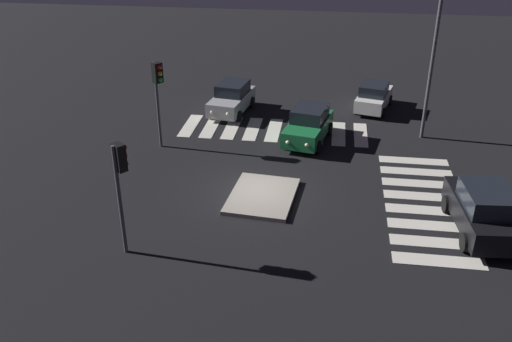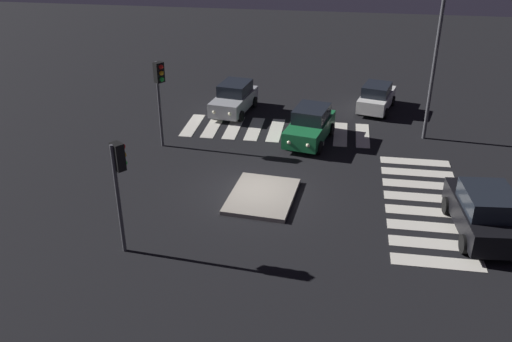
{
  "view_description": "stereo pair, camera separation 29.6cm",
  "coord_description": "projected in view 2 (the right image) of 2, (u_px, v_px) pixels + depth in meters",
  "views": [
    {
      "loc": [
        -20.55,
        -2.9,
        11.54
      ],
      "look_at": [
        0.0,
        0.0,
        1.0
      ],
      "focal_mm": 38.97,
      "sensor_mm": 36.0,
      "label": 1
    },
    {
      "loc": [
        -20.51,
        -3.2,
        11.54
      ],
      "look_at": [
        0.0,
        0.0,
        1.0
      ],
      "focal_mm": 38.97,
      "sensor_mm": 36.0,
      "label": 2
    }
  ],
  "objects": [
    {
      "name": "traffic_light_north",
      "position": [
        159.0,
        84.0,
        26.43
      ],
      "size": [
        0.54,
        0.53,
        4.33
      ],
      "rotation": [
        0.0,
        0.0,
        -2.21
      ],
      "color": "#47474C",
      "rests_on": "ground"
    },
    {
      "name": "car_black",
      "position": [
        484.0,
        212.0,
        20.43
      ],
      "size": [
        4.52,
        2.35,
        1.92
      ],
      "rotation": [
        0.0,
        0.0,
        0.08
      ],
      "color": "black",
      "rests_on": "ground"
    },
    {
      "name": "ground_plane",
      "position": [
        256.0,
        192.0,
        23.73
      ],
      "size": [
        80.0,
        80.0,
        0.0
      ],
      "primitive_type": "plane",
      "color": "black"
    },
    {
      "name": "car_silver",
      "position": [
        234.0,
        98.0,
        31.84
      ],
      "size": [
        4.14,
        2.33,
        1.73
      ],
      "rotation": [
        0.0,
        0.0,
        2.99
      ],
      "color": "#9EA0A5",
      "rests_on": "ground"
    },
    {
      "name": "traffic_light_west",
      "position": [
        119.0,
        171.0,
        18.54
      ],
      "size": [
        0.53,
        0.54,
        4.15
      ],
      "rotation": [
        0.0,
        0.0,
        -0.67
      ],
      "color": "#47474C",
      "rests_on": "ground"
    },
    {
      "name": "crosswalk_side",
      "position": [
        276.0,
        130.0,
        29.78
      ],
      "size": [
        3.2,
        9.9,
        0.02
      ],
      "color": "silver",
      "rests_on": "ground"
    },
    {
      "name": "traffic_island",
      "position": [
        262.0,
        196.0,
        23.22
      ],
      "size": [
        3.73,
        2.94,
        0.18
      ],
      "color": "gray",
      "rests_on": "ground"
    },
    {
      "name": "car_white",
      "position": [
        377.0,
        97.0,
        32.19
      ],
      "size": [
        3.89,
        2.39,
        1.6
      ],
      "rotation": [
        0.0,
        0.0,
        -0.24
      ],
      "color": "silver",
      "rests_on": "ground"
    },
    {
      "name": "street_lamp",
      "position": [
        439.0,
        32.0,
        26.36
      ],
      "size": [
        0.56,
        0.56,
        8.15
      ],
      "color": "#47474C",
      "rests_on": "ground"
    },
    {
      "name": "car_green",
      "position": [
        310.0,
        125.0,
        28.14
      ],
      "size": [
        4.27,
        2.51,
        1.77
      ],
      "rotation": [
        0.0,
        0.0,
        2.94
      ],
      "color": "#196B38",
      "rests_on": "ground"
    },
    {
      "name": "crosswalk_near",
      "position": [
        424.0,
        204.0,
        22.77
      ],
      "size": [
        8.75,
        3.2,
        0.02
      ],
      "color": "silver",
      "rests_on": "ground"
    }
  ]
}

